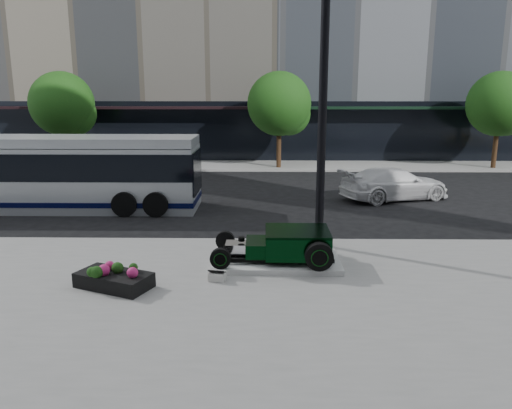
{
  "coord_description": "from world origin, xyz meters",
  "views": [
    {
      "loc": [
        0.11,
        -17.18,
        4.73
      ],
      "look_at": [
        -0.14,
        -1.87,
        1.2
      ],
      "focal_mm": 35.0,
      "sensor_mm": 36.0,
      "label": 1
    }
  ],
  "objects_px": {
    "hot_rod": "(289,244)",
    "lamppost": "(322,118)",
    "flower_planter": "(114,279)",
    "white_sedan": "(395,184)",
    "transit_bus": "(48,172)"
  },
  "relations": [
    {
      "from": "transit_bus",
      "to": "white_sedan",
      "type": "bearing_deg",
      "value": 7.68
    },
    {
      "from": "hot_rod",
      "to": "flower_planter",
      "type": "relative_size",
      "value": 1.63
    },
    {
      "from": "lamppost",
      "to": "white_sedan",
      "type": "bearing_deg",
      "value": 60.2
    },
    {
      "from": "lamppost",
      "to": "white_sedan",
      "type": "distance_m",
      "value": 8.82
    },
    {
      "from": "lamppost",
      "to": "transit_bus",
      "type": "distance_m",
      "value": 11.84
    },
    {
      "from": "transit_bus",
      "to": "white_sedan",
      "type": "xyz_separation_m",
      "value": [
        14.44,
        1.95,
        -0.78
      ]
    },
    {
      "from": "lamppost",
      "to": "flower_planter",
      "type": "bearing_deg",
      "value": -147.28
    },
    {
      "from": "lamppost",
      "to": "hot_rod",
      "type": "bearing_deg",
      "value": -120.26
    },
    {
      "from": "lamppost",
      "to": "transit_bus",
      "type": "bearing_deg",
      "value": 153.5
    },
    {
      "from": "hot_rod",
      "to": "lamppost",
      "type": "bearing_deg",
      "value": 59.74
    },
    {
      "from": "transit_bus",
      "to": "white_sedan",
      "type": "relative_size",
      "value": 2.49
    },
    {
      "from": "hot_rod",
      "to": "transit_bus",
      "type": "xyz_separation_m",
      "value": [
        -9.38,
        6.86,
        0.79
      ]
    },
    {
      "from": "hot_rod",
      "to": "lamppost",
      "type": "height_order",
      "value": "lamppost"
    },
    {
      "from": "hot_rod",
      "to": "flower_planter",
      "type": "distance_m",
      "value": 4.59
    },
    {
      "from": "flower_planter",
      "to": "transit_bus",
      "type": "bearing_deg",
      "value": 120.94
    }
  ]
}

